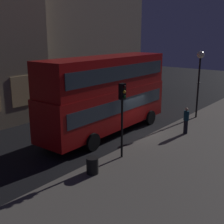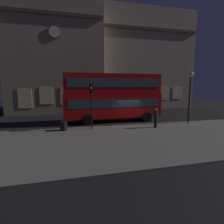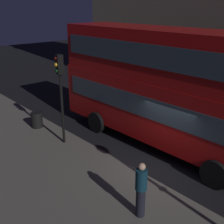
{
  "view_description": "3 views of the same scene",
  "coord_description": "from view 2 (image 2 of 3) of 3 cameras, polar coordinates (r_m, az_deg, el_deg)",
  "views": [
    {
      "loc": [
        -16.34,
        -10.81,
        6.7
      ],
      "look_at": [
        -2.4,
        0.46,
        1.93
      ],
      "focal_mm": 46.94,
      "sensor_mm": 36.0,
      "label": 1
    },
    {
      "loc": [
        -6.29,
        -17.67,
        3.99
      ],
      "look_at": [
        -1.98,
        -0.07,
        1.33
      ],
      "focal_mm": 28.48,
      "sensor_mm": 36.0,
      "label": 2
    },
    {
      "loc": [
        6.58,
        -8.32,
        6.27
      ],
      "look_at": [
        -3.44,
        0.46,
        1.33
      ],
      "focal_mm": 47.13,
      "sensor_mm": 36.0,
      "label": 3
    }
  ],
  "objects": [
    {
      "name": "litter_bin",
      "position": [
        16.19,
        -15.24,
        -4.3
      ],
      "size": [
        0.59,
        0.59,
        0.81
      ],
      "primitive_type": "cylinder",
      "color": "black",
      "rests_on": "sidewalk_slab"
    },
    {
      "name": "ground_plane",
      "position": [
        19.17,
        5.7,
        -3.69
      ],
      "size": [
        80.0,
        80.0,
        0.0
      ],
      "primitive_type": "plane",
      "color": "black"
    },
    {
      "name": "building_plain_facade",
      "position": [
        34.56,
        9.09,
        15.55
      ],
      "size": [
        17.44,
        7.6,
        16.75
      ],
      "color": "tan",
      "rests_on": "ground"
    },
    {
      "name": "double_decker_bus",
      "position": [
        19.94,
        0.17,
        5.45
      ],
      "size": [
        10.96,
        3.08,
        5.29
      ],
      "rotation": [
        0.0,
        0.0,
        0.02
      ],
      "color": "#9E0C0C",
      "rests_on": "ground"
    },
    {
      "name": "pedestrian",
      "position": [
        17.09,
        13.87,
        -1.76
      ],
      "size": [
        0.36,
        0.36,
        1.82
      ],
      "rotation": [
        0.0,
        0.0,
        6.19
      ],
      "color": "black",
      "rests_on": "sidewalk_slab"
    },
    {
      "name": "street_lamp",
      "position": [
        20.13,
        23.84,
        8.27
      ],
      "size": [
        0.56,
        0.56,
        5.32
      ],
      "color": "black",
      "rests_on": "sidewalk_slab"
    },
    {
      "name": "sidewalk_slab",
      "position": [
        14.08,
        13.53,
        -8.09
      ],
      "size": [
        44.0,
        9.5,
        0.12
      ],
      "primitive_type": "cube",
      "color": "#5B564F",
      "rests_on": "ground"
    },
    {
      "name": "building_with_clock",
      "position": [
        29.96,
        -17.33,
        15.17
      ],
      "size": [
        13.5,
        8.23,
        15.46
      ],
      "color": "tan",
      "rests_on": "ground"
    },
    {
      "name": "traffic_light_near_kerb",
      "position": [
        16.02,
        -6.69,
        5.03
      ],
      "size": [
        0.36,
        0.38,
        4.11
      ],
      "rotation": [
        0.0,
        0.0,
        -0.17
      ],
      "color": "black",
      "rests_on": "sidewalk_slab"
    }
  ]
}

